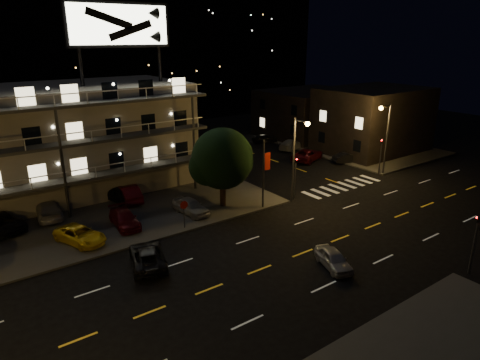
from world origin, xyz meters
TOP-DOWN VIEW (x-y plane):
  - ground at (0.00, 0.00)m, footprint 140.00×140.00m
  - curb_nw at (-14.00, 20.00)m, footprint 44.00×24.00m
  - curb_ne at (30.00, 20.00)m, footprint 16.00×24.00m
  - motel at (-9.94, 23.88)m, footprint 28.00×13.80m
  - side_bldg_front at (29.99, 16.00)m, footprint 14.06×10.00m
  - side_bldg_back at (29.99, 28.00)m, footprint 14.06×12.00m
  - hill_backdrop at (-5.94, 68.78)m, footprint 120.00×25.00m
  - streetlight_nc at (8.50, 7.94)m, footprint 0.44×1.92m
  - streetlight_ne at (22.14, 8.30)m, footprint 1.92×0.44m
  - signal_nw at (9.00, 8.50)m, footprint 0.20×0.27m
  - signal_sw at (9.00, -8.50)m, footprint 0.20×0.27m
  - signal_ne at (22.00, 8.50)m, footprint 0.27×0.20m
  - banner_north at (5.09, 8.40)m, footprint 0.83×0.16m
  - stop_sign at (-3.00, 8.57)m, footprint 0.91×0.11m
  - tree at (2.18, 10.83)m, footprint 5.75×5.54m
  - lot_car_2 at (-10.65, 10.88)m, footprint 3.47×4.83m
  - lot_car_3 at (-6.81, 11.80)m, footprint 2.11×4.47m
  - lot_car_4 at (-1.13, 10.87)m, footprint 2.11×4.16m
  - lot_car_7 at (-11.48, 17.31)m, footprint 2.42×4.99m
  - lot_car_8 at (-5.11, 17.50)m, footprint 2.82×4.64m
  - lot_car_9 at (-4.38, 17.03)m, footprint 2.14×4.82m
  - side_car_0 at (22.82, 13.84)m, footprint 4.00×2.43m
  - side_car_1 at (19.51, 17.51)m, footprint 5.87×4.26m
  - side_car_2 at (21.59, 22.84)m, footprint 5.15×3.60m
  - side_car_3 at (21.16, 28.10)m, footprint 4.07×2.70m
  - road_car_east at (2.31, -2.64)m, footprint 2.52×3.84m
  - road_car_west at (-7.82, 5.06)m, footprint 3.55×5.24m

SIDE VIEW (x-z plane):
  - ground at x=0.00m, z-range 0.00..0.00m
  - curb_nw at x=-14.00m, z-range 0.00..0.15m
  - curb_ne at x=30.00m, z-range 0.00..0.15m
  - road_car_east at x=2.31m, z-range 0.00..1.22m
  - side_car_0 at x=22.82m, z-range 0.00..1.24m
  - side_car_3 at x=21.16m, z-range 0.00..1.29m
  - road_car_west at x=-7.82m, z-range 0.00..1.33m
  - side_car_2 at x=21.59m, z-range 0.00..1.38m
  - side_car_1 at x=19.51m, z-range 0.00..1.48m
  - lot_car_2 at x=-10.65m, z-range 0.15..1.37m
  - lot_car_3 at x=-6.81m, z-range 0.15..1.41m
  - lot_car_4 at x=-1.13m, z-range 0.15..1.51m
  - lot_car_7 at x=-11.48m, z-range 0.15..1.55m
  - lot_car_8 at x=-5.11m, z-range 0.15..1.63m
  - lot_car_9 at x=-4.38m, z-range 0.15..1.69m
  - stop_sign at x=-3.00m, z-range 0.41..3.01m
  - signal_nw at x=9.00m, z-range 0.27..4.87m
  - signal_sw at x=9.00m, z-range 0.27..4.87m
  - signal_ne at x=22.00m, z-range 0.27..4.87m
  - banner_north at x=5.09m, z-range 0.23..6.63m
  - side_bldg_back at x=29.99m, z-range 0.00..7.00m
  - side_bldg_front at x=29.99m, z-range 0.00..8.50m
  - tree at x=2.18m, z-range 0.83..8.07m
  - streetlight_nc at x=8.50m, z-range 0.96..8.96m
  - streetlight_ne at x=22.14m, z-range 0.96..8.96m
  - motel at x=-9.94m, z-range -3.71..14.39m
  - hill_backdrop at x=-5.94m, z-range -0.45..23.55m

